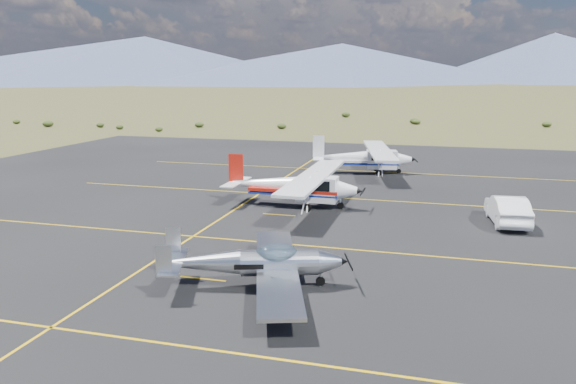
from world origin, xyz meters
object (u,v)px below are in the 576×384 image
at_px(aircraft_cessna, 294,184).
at_px(aircraft_plain, 364,157).
at_px(aircraft_low_wing, 258,263).
at_px(sedan, 507,210).

xyz_separation_m(aircraft_cessna, aircraft_plain, (2.55, 13.07, -0.02)).
relative_size(aircraft_low_wing, sedan, 1.99).
bearing_deg(aircraft_low_wing, aircraft_plain, 70.59).
bearing_deg(sedan, aircraft_cessna, -9.87).
distance_m(aircraft_low_wing, aircraft_cessna, 13.77).
distance_m(aircraft_low_wing, aircraft_plain, 26.68).
bearing_deg(aircraft_low_wing, sedan, 32.33).
height_order(aircraft_plain, sedan, aircraft_plain).
height_order(aircraft_cessna, aircraft_plain, aircraft_cessna).
distance_m(aircraft_plain, sedan, 17.13).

